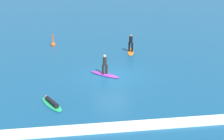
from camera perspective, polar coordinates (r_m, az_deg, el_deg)
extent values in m
plane|color=navy|center=(26.59, 0.00, -1.02)|extent=(120.00, 120.00, 0.00)
ellipsoid|color=orange|center=(33.12, 3.16, 3.08)|extent=(1.11, 2.87, 0.07)
cylinder|color=black|center=(32.92, 3.42, 3.84)|extent=(0.23, 0.23, 0.88)
cylinder|color=black|center=(33.07, 2.94, 3.92)|extent=(0.23, 0.23, 0.88)
cylinder|color=black|center=(32.81, 3.20, 5.13)|extent=(0.39, 0.39, 0.59)
sphere|color=#A37556|center=(32.72, 3.21, 5.81)|extent=(0.25, 0.25, 0.21)
ellipsoid|color=#23B266|center=(21.97, -10.10, -5.69)|extent=(1.71, 2.64, 0.07)
cylinder|color=black|center=(21.85, -10.07, -5.31)|extent=(0.92, 1.54, 0.28)
sphere|color=tan|center=(22.60, -11.00, -4.47)|extent=(0.27, 0.27, 0.20)
ellipsoid|color=purple|center=(26.79, -1.21, -0.74)|extent=(2.41, 2.40, 0.11)
cylinder|color=black|center=(26.60, -1.51, 0.09)|extent=(0.27, 0.27, 0.75)
cylinder|color=black|center=(26.70, -0.94, 0.17)|extent=(0.27, 0.27, 0.75)
cylinder|color=black|center=(26.44, -1.23, 1.50)|extent=(0.41, 0.41, 0.59)
sphere|color=tan|center=(26.32, -1.24, 2.35)|extent=(0.32, 0.32, 0.22)
sphere|color=#E55119|center=(35.85, -9.86, 4.22)|extent=(0.50, 0.50, 0.50)
cylinder|color=#E55119|center=(35.73, -9.91, 4.99)|extent=(0.14, 0.14, 1.25)
cube|color=white|center=(19.00, 3.80, -9.35)|extent=(15.68, 0.90, 0.18)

